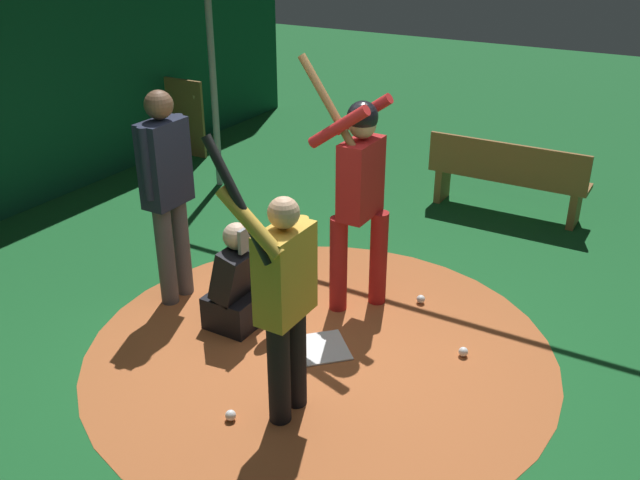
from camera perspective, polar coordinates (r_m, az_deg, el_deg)
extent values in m
plane|color=#195B28|center=(5.49, 0.00, -8.98)|extent=(27.85, 27.85, 0.00)
cylinder|color=#B76033|center=(5.48, 0.00, -8.95)|extent=(3.64, 3.64, 0.01)
cube|color=white|center=(5.48, 0.00, -8.88)|extent=(0.59, 0.59, 0.01)
cylinder|color=maroon|center=(5.91, 4.83, -1.52)|extent=(0.15, 0.15, 0.85)
cylinder|color=maroon|center=(5.79, 1.53, -2.03)|extent=(0.15, 0.15, 0.85)
cube|color=#B21E1E|center=(5.55, 3.38, 5.06)|extent=(0.22, 0.44, 0.64)
cylinder|color=#B21E1E|center=(5.62, 3.52, 10.26)|extent=(0.52, 0.09, 0.40)
cylinder|color=#B21E1E|center=(5.28, 1.54, 9.29)|extent=(0.52, 0.09, 0.40)
sphere|color=tan|center=(5.41, 3.51, 9.48)|extent=(0.22, 0.22, 0.22)
sphere|color=black|center=(5.39, 3.52, 10.09)|extent=(0.25, 0.25, 0.25)
cylinder|color=olive|center=(5.35, 0.76, 11.06)|extent=(0.54, 0.06, 0.73)
cube|color=black|center=(5.75, -7.02, -5.69)|extent=(0.40, 0.40, 0.29)
cube|color=black|center=(5.55, -6.89, -2.64)|extent=(0.30, 0.40, 0.47)
sphere|color=beige|center=(5.40, -6.89, 0.32)|extent=(0.22, 0.22, 0.22)
cube|color=gray|center=(5.34, -6.06, 0.10)|extent=(0.03, 0.19, 0.19)
ellipsoid|color=brown|center=(5.51, -4.10, -4.15)|extent=(0.12, 0.28, 0.22)
cylinder|color=#4C4C51|center=(6.16, -11.34, -0.58)|extent=(0.15, 0.15, 0.90)
cylinder|color=#4C4C51|center=(6.03, -12.57, -1.31)|extent=(0.15, 0.15, 0.90)
cube|color=#1E2338|center=(5.78, -12.67, 6.19)|extent=(0.22, 0.42, 0.71)
cylinder|color=#1E2338|center=(5.91, -11.42, 7.29)|extent=(0.09, 0.09, 0.60)
cylinder|color=#1E2338|center=(5.63, -14.09, 6.10)|extent=(0.09, 0.09, 0.60)
sphere|color=brown|center=(5.65, -13.14, 10.79)|extent=(0.23, 0.23, 0.23)
cylinder|color=black|center=(4.74, -2.03, -9.61)|extent=(0.15, 0.15, 0.77)
cylinder|color=black|center=(4.60, -3.39, -10.84)|extent=(0.15, 0.15, 0.77)
cube|color=gold|center=(4.30, -2.89, -2.79)|extent=(0.22, 0.42, 0.61)
cylinder|color=gold|center=(4.43, -1.48, -1.17)|extent=(0.09, 0.09, 0.51)
cylinder|color=gold|center=(4.03, -5.78, 1.47)|extent=(0.45, 0.09, 0.40)
sphere|color=tan|center=(4.12, -3.02, 2.26)|extent=(0.20, 0.20, 0.20)
cylinder|color=black|center=(4.03, -6.78, 3.24)|extent=(0.46, 0.06, 0.74)
cylinder|color=gray|center=(8.36, -8.90, 14.37)|extent=(0.08, 0.08, 3.04)
cube|color=olive|center=(9.90, -11.72, 9.96)|extent=(0.94, 0.04, 1.05)
cylinder|color=olive|center=(10.21, -13.03, 9.64)|extent=(0.06, 0.19, 0.82)
cylinder|color=black|center=(10.12, -12.54, 9.73)|extent=(0.06, 0.13, 0.88)
cylinder|color=tan|center=(10.05, -12.00, 9.47)|extent=(0.06, 0.19, 0.81)
cylinder|color=tan|center=(9.97, -11.49, 9.57)|extent=(0.06, 0.13, 0.88)
cylinder|color=tan|center=(9.90, -10.95, 9.40)|extent=(0.06, 0.14, 0.84)
cylinder|color=tan|center=(9.83, -10.40, 9.21)|extent=(0.06, 0.12, 0.80)
cylinder|color=tan|center=(9.74, -9.86, 9.30)|extent=(0.06, 0.17, 0.87)
cube|color=olive|center=(8.00, 15.23, 5.09)|extent=(1.75, 0.36, 0.05)
cube|color=olive|center=(7.78, 15.08, 6.29)|extent=(1.75, 0.04, 0.40)
cube|color=olive|center=(8.29, 10.05, 4.65)|extent=(0.08, 0.32, 0.40)
cube|color=olive|center=(7.95, 20.24, 2.47)|extent=(0.08, 0.32, 0.40)
sphere|color=white|center=(5.49, 11.71, -9.00)|extent=(0.07, 0.07, 0.07)
sphere|color=white|center=(6.11, 8.30, -4.84)|extent=(0.07, 0.07, 0.07)
sphere|color=white|center=(4.83, -7.37, -14.12)|extent=(0.07, 0.07, 0.07)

